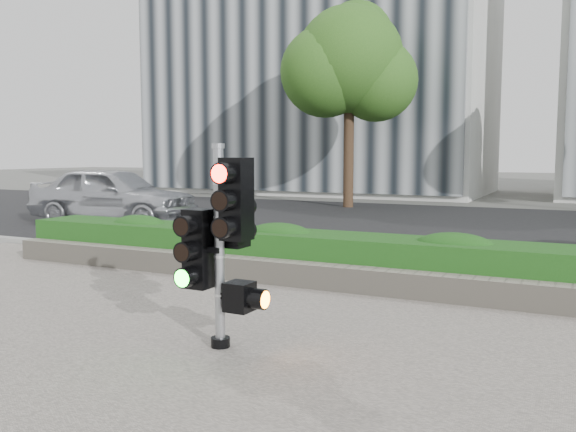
{
  "coord_description": "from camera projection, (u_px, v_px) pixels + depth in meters",
  "views": [
    {
      "loc": [
        3.07,
        -5.92,
        1.93
      ],
      "look_at": [
        -0.11,
        0.6,
        1.18
      ],
      "focal_mm": 38.0,
      "sensor_mm": 36.0,
      "label": 1
    }
  ],
  "objects": [
    {
      "name": "sidewalk",
      "position": [
        121.0,
        408.0,
        4.6
      ],
      "size": [
        16.0,
        11.0,
        0.03
      ],
      "primitive_type": "cube",
      "color": "#9E9389",
      "rests_on": "ground"
    },
    {
      "name": "ground",
      "position": [
        273.0,
        326.0,
        6.83
      ],
      "size": [
        120.0,
        120.0,
        0.0
      ],
      "primitive_type": "plane",
      "color": "#51514C",
      "rests_on": "ground"
    },
    {
      "name": "road",
      "position": [
        451.0,
        228.0,
        15.77
      ],
      "size": [
        60.0,
        13.0,
        0.02
      ],
      "primitive_type": "cube",
      "color": "black",
      "rests_on": "ground"
    },
    {
      "name": "curb",
      "position": [
        365.0,
        272.0,
        9.64
      ],
      "size": [
        60.0,
        0.25,
        0.12
      ],
      "primitive_type": "cube",
      "color": "gray",
      "rests_on": "ground"
    },
    {
      "name": "tree_left",
      "position": [
        350.0,
        64.0,
        21.3
      ],
      "size": [
        4.61,
        4.03,
        7.34
      ],
      "color": "black",
      "rests_on": "ground"
    },
    {
      "name": "stone_wall",
      "position": [
        336.0,
        277.0,
        8.51
      ],
      "size": [
        12.0,
        0.32,
        0.34
      ],
      "primitive_type": "cube",
      "color": "gray",
      "rests_on": "sidewalk"
    },
    {
      "name": "car_silver",
      "position": [
        113.0,
        195.0,
        16.48
      ],
      "size": [
        4.77,
        2.33,
        1.57
      ],
      "primitive_type": "imported",
      "rotation": [
        0.0,
        0.0,
        1.68
      ],
      "color": "#B7B8BF",
      "rests_on": "road"
    },
    {
      "name": "building_left",
      "position": [
        324.0,
        42.0,
        30.55
      ],
      "size": [
        16.0,
        9.0,
        15.0
      ],
      "primitive_type": "cube",
      "color": "#B7B7B2",
      "rests_on": "ground"
    },
    {
      "name": "traffic_signal",
      "position": [
        223.0,
        236.0,
        5.9
      ],
      "size": [
        0.69,
        0.5,
        1.99
      ],
      "rotation": [
        0.0,
        0.0,
        -0.03
      ],
      "color": "black",
      "rests_on": "sidewalk"
    },
    {
      "name": "hedge",
      "position": [
        352.0,
        258.0,
        9.07
      ],
      "size": [
        12.0,
        1.0,
        0.68
      ],
      "primitive_type": "cube",
      "color": "#307925",
      "rests_on": "sidewalk"
    }
  ]
}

